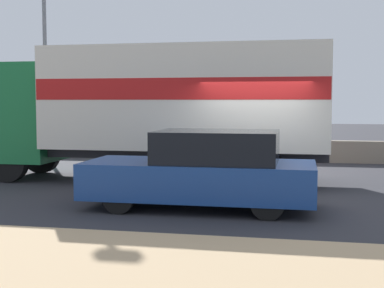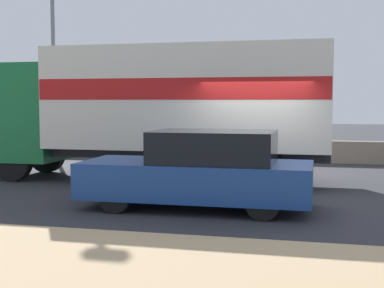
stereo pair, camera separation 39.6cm
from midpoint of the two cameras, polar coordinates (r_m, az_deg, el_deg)
name	(u,v)px [view 2 (the right image)]	position (r m, az deg, el deg)	size (l,w,h in m)	color
ground_plane	(249,202)	(11.14, 7.08, -6.11)	(80.00, 80.00, 0.00)	#2D2D33
dirt_shoulder_foreground	(188,286)	(6.11, 1.52, -14.89)	(60.00, 4.26, 0.04)	tan
stone_wall_backdrop	(277,151)	(18.59, 9.65, -0.71)	(60.00, 0.35, 0.74)	gray
street_lamp	(53,35)	(20.25, -14.07, 11.23)	(0.56, 0.28, 7.79)	slate
box_truck	(160,103)	(13.72, -2.57, 4.39)	(8.96, 2.47, 3.41)	#196B38
car_hatchback	(201,171)	(10.22, 2.10, -2.86)	(4.38, 1.75, 1.50)	navy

